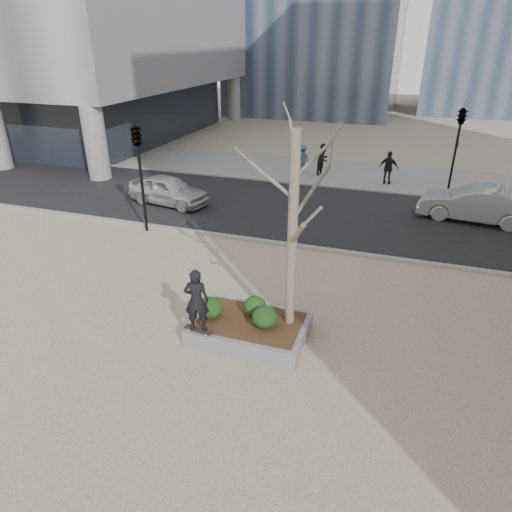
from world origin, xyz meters
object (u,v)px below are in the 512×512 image
(planter, at_px, (250,329))
(police_car, at_px, (168,190))
(skateboard, at_px, (199,330))
(skateboarder, at_px, (197,300))

(planter, relative_size, police_car, 0.75)
(skateboard, bearing_deg, planter, 43.42)
(planter, xyz_separation_m, skateboarder, (-1.10, -0.84, 1.16))
(skateboarder, distance_m, police_car, 11.48)
(police_car, bearing_deg, skateboard, -137.86)
(skateboarder, bearing_deg, planter, -157.40)
(skateboarder, bearing_deg, skateboard, 180.00)
(skateboard, bearing_deg, skateboarder, 0.00)
(skateboard, xyz_separation_m, police_car, (-6.11, 9.69, 0.21))
(police_car, bearing_deg, skateboarder, -137.86)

